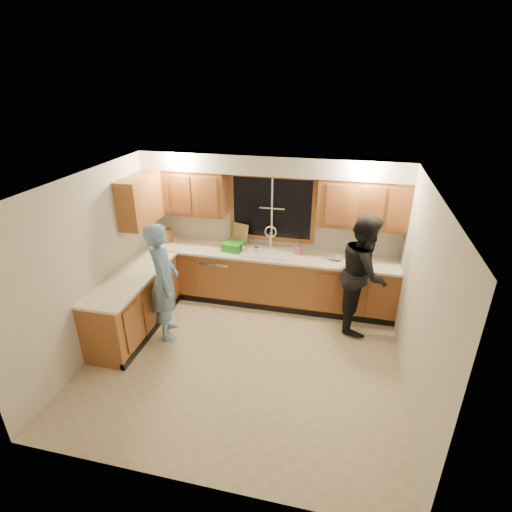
{
  "coord_description": "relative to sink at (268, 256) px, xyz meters",
  "views": [
    {
      "loc": [
        1.17,
        -4.27,
        3.64
      ],
      "look_at": [
        0.02,
        0.65,
        1.29
      ],
      "focal_mm": 28.0,
      "sensor_mm": 36.0,
      "label": 1
    }
  ],
  "objects": [
    {
      "name": "upper_cabinets_right",
      "position": [
        1.43,
        0.13,
        0.96
      ],
      "size": [
        1.35,
        0.33,
        0.75
      ],
      "primitive_type": "cube",
      "color": "#985A2C",
      "rests_on": "wall_back"
    },
    {
      "name": "upper_cabinets_left",
      "position": [
        -1.43,
        0.13,
        0.96
      ],
      "size": [
        1.35,
        0.33,
        0.75
      ],
      "primitive_type": "cube",
      "color": "#985A2C",
      "rests_on": "wall_back"
    },
    {
      "name": "can_right",
      "position": [
        -0.18,
        -0.09,
        0.11
      ],
      "size": [
        0.08,
        0.08,
        0.12
      ],
      "primitive_type": "cylinder",
      "rotation": [
        0.0,
        0.0,
        0.17
      ],
      "color": "#C3B596",
      "rests_on": "countertop_back"
    },
    {
      "name": "window_frame",
      "position": [
        0.0,
        0.29,
        0.74
      ],
      "size": [
        1.44,
        0.03,
        1.14
      ],
      "color": "black",
      "rests_on": "wall_back"
    },
    {
      "name": "can_left",
      "position": [
        -0.4,
        -0.08,
        0.12
      ],
      "size": [
        0.07,
        0.07,
        0.12
      ],
      "primitive_type": "cylinder",
      "rotation": [
        0.0,
        0.0,
        -0.09
      ],
      "color": "#C3B596",
      "rests_on": "countertop_back"
    },
    {
      "name": "dishwasher",
      "position": [
        -0.85,
        -0.01,
        -0.45
      ],
      "size": [
        0.6,
        0.56,
        0.82
      ],
      "primitive_type": "cube",
      "color": "white",
      "rests_on": "floor"
    },
    {
      "name": "wall_right",
      "position": [
        2.1,
        -1.6,
        0.39
      ],
      "size": [
        0.0,
        3.8,
        3.8
      ],
      "primitive_type": "plane",
      "rotation": [
        1.57,
        0.0,
        -1.57
      ],
      "color": "beige",
      "rests_on": "ground"
    },
    {
      "name": "floor",
      "position": [
        0.0,
        -1.6,
        -0.86
      ],
      "size": [
        4.2,
        4.2,
        0.0
      ],
      "primitive_type": "plane",
      "color": "#BEAE92",
      "rests_on": "ground"
    },
    {
      "name": "ceiling",
      "position": [
        0.0,
        -1.6,
        1.64
      ],
      "size": [
        4.2,
        4.2,
        0.0
      ],
      "primitive_type": "plane",
      "rotation": [
        3.14,
        0.0,
        0.0
      ],
      "color": "white"
    },
    {
      "name": "countertop_back",
      "position": [
        0.0,
        -0.02,
        0.04
      ],
      "size": [
        4.2,
        0.63,
        0.04
      ],
      "primitive_type": "cube",
      "color": "#F2EACB",
      "rests_on": "base_cabinets_back"
    },
    {
      "name": "wall_back",
      "position": [
        0.0,
        0.3,
        0.39
      ],
      "size": [
        4.2,
        0.0,
        4.2
      ],
      "primitive_type": "plane",
      "rotation": [
        1.57,
        0.0,
        0.0
      ],
      "color": "beige",
      "rests_on": "ground"
    },
    {
      "name": "soffit",
      "position": [
        0.0,
        0.12,
        1.49
      ],
      "size": [
        4.2,
        0.35,
        0.3
      ],
      "primitive_type": "cube",
      "color": "beige",
      "rests_on": "wall_back"
    },
    {
      "name": "knife_block",
      "position": [
        -1.79,
        0.05,
        0.18
      ],
      "size": [
        0.17,
        0.17,
        0.24
      ],
      "primitive_type": "cube",
      "rotation": [
        0.0,
        0.0,
        0.77
      ],
      "color": "brown",
      "rests_on": "countertop_back"
    },
    {
      "name": "base_cabinets_back",
      "position": [
        0.0,
        -0.0,
        -0.42
      ],
      "size": [
        4.2,
        0.6,
        0.88
      ],
      "primitive_type": "cube",
      "color": "#985A2C",
      "rests_on": "ground"
    },
    {
      "name": "stove",
      "position": [
        -1.8,
        -1.82,
        -0.41
      ],
      "size": [
        0.58,
        0.75,
        0.9
      ],
      "primitive_type": "cube",
      "color": "white",
      "rests_on": "floor"
    },
    {
      "name": "cutting_board",
      "position": [
        -0.53,
        0.2,
        0.25
      ],
      "size": [
        0.31,
        0.2,
        0.38
      ],
      "primitive_type": "cube",
      "rotation": [
        -0.21,
        0.0,
        -0.37
      ],
      "color": "tan",
      "rests_on": "countertop_back"
    },
    {
      "name": "woman",
      "position": [
        1.53,
        -0.36,
        0.04
      ],
      "size": [
        0.69,
        0.88,
        1.81
      ],
      "primitive_type": "imported",
      "rotation": [
        0.0,
        0.0,
        1.57
      ],
      "color": "black",
      "rests_on": "floor"
    },
    {
      "name": "wall_left",
      "position": [
        -2.1,
        -1.6,
        0.39
      ],
      "size": [
        0.0,
        3.8,
        3.8
      ],
      "primitive_type": "plane",
      "rotation": [
        1.57,
        0.0,
        1.57
      ],
      "color": "beige",
      "rests_on": "ground"
    },
    {
      "name": "upper_cabinets_return",
      "position": [
        -1.94,
        -0.48,
        0.96
      ],
      "size": [
        0.33,
        0.9,
        0.75
      ],
      "primitive_type": "cube",
      "color": "#985A2C",
      "rests_on": "wall_left"
    },
    {
      "name": "man",
      "position": [
        -1.27,
        -1.27,
        0.03
      ],
      "size": [
        0.66,
        0.77,
        1.78
      ],
      "primitive_type": "imported",
      "rotation": [
        0.0,
        0.0,
        2.0
      ],
      "color": "#6790C3",
      "rests_on": "floor"
    },
    {
      "name": "bowl",
      "position": [
        1.09,
        0.01,
        0.08
      ],
      "size": [
        0.27,
        0.27,
        0.06
      ],
      "primitive_type": "imported",
      "rotation": [
        0.0,
        0.0,
        -0.15
      ],
      "color": "silver",
      "rests_on": "countertop_back"
    },
    {
      "name": "soap_bottle",
      "position": [
        0.48,
        0.08,
        0.16
      ],
      "size": [
        0.1,
        0.1,
        0.2
      ],
      "primitive_type": "imported",
      "rotation": [
        0.0,
        0.0,
        -0.13
      ],
      "color": "#ED5A82",
      "rests_on": "countertop_back"
    },
    {
      "name": "base_cabinets_left",
      "position": [
        -1.8,
        -1.25,
        -0.42
      ],
      "size": [
        0.6,
        1.9,
        0.88
      ],
      "primitive_type": "cube",
      "color": "#985A2C",
      "rests_on": "ground"
    },
    {
      "name": "sink",
      "position": [
        0.0,
        0.0,
        0.0
      ],
      "size": [
        0.86,
        0.52,
        0.57
      ],
      "color": "white",
      "rests_on": "countertop_back"
    },
    {
      "name": "countertop_left",
      "position": [
        -1.79,
        -1.25,
        0.04
      ],
      "size": [
        0.63,
        1.9,
        0.04
      ],
      "primitive_type": "cube",
      "color": "#F2EACB",
      "rests_on": "base_cabinets_left"
    },
    {
      "name": "dish_crate",
      "position": [
        -0.59,
        -0.03,
        0.13
      ],
      "size": [
        0.34,
        0.32,
        0.14
      ],
      "primitive_type": "cube",
      "rotation": [
        0.0,
        0.0,
        -0.14
      ],
      "color": "green",
      "rests_on": "countertop_back"
    }
  ]
}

